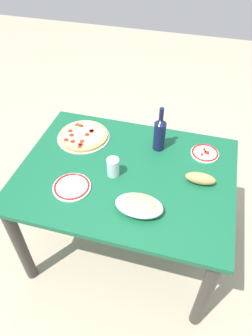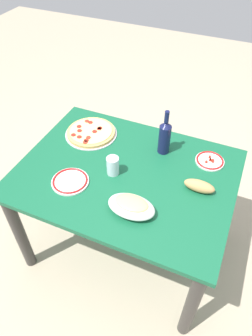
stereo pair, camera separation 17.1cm
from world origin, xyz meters
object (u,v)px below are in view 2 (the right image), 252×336
(baked_pasta_dish, at_px, (131,206))
(side_plate_far, at_px, (70,181))
(wine_bottle, at_px, (165,136))
(bread_loaf, at_px, (199,186))
(dining_table, at_px, (126,187))
(side_plate_near, at_px, (210,161))
(water_glass, at_px, (113,166))
(pepperoni_pizza, at_px, (91,132))

(baked_pasta_dish, xyz_separation_m, side_plate_far, (0.38, -0.05, -0.03))
(wine_bottle, distance_m, bread_loaf, 0.36)
(baked_pasta_dish, bearing_deg, dining_table, -61.04)
(side_plate_near, relative_size, bread_loaf, 1.01)
(dining_table, xyz_separation_m, side_plate_near, (-0.41, -0.27, 0.13))
(dining_table, height_order, bread_loaf, bread_loaf)
(water_glass, height_order, side_plate_near, water_glass)
(dining_table, relative_size, water_glass, 11.08)
(pepperoni_pizza, bearing_deg, side_plate_near, -176.54)
(pepperoni_pizza, bearing_deg, water_glass, 136.93)
(side_plate_far, bearing_deg, baked_pasta_dish, 172.66)
(wine_bottle, bearing_deg, bread_loaf, 140.72)
(dining_table, distance_m, side_plate_near, 0.51)
(side_plate_far, height_order, bread_loaf, bread_loaf)
(dining_table, distance_m, wine_bottle, 0.37)
(water_glass, xyz_separation_m, bread_loaf, (-0.47, -0.06, -0.02))
(baked_pasta_dish, xyz_separation_m, water_glass, (0.20, -0.21, 0.01))
(wine_bottle, xyz_separation_m, water_glass, (0.20, 0.28, -0.06))
(dining_table, relative_size, pepperoni_pizza, 3.66)
(dining_table, height_order, pepperoni_pizza, pepperoni_pizza)
(baked_pasta_dish, height_order, side_plate_far, baked_pasta_dish)
(water_glass, bearing_deg, side_plate_near, -147.38)
(wine_bottle, xyz_separation_m, side_plate_near, (-0.28, -0.02, -0.10))
(wine_bottle, xyz_separation_m, side_plate_far, (0.38, 0.44, -0.10))
(baked_pasta_dish, xyz_separation_m, side_plate_near, (-0.28, -0.51, -0.03))
(dining_table, relative_size, side_plate_far, 5.91)
(side_plate_far, relative_size, bread_loaf, 1.24)
(side_plate_far, bearing_deg, dining_table, -141.80)
(dining_table, xyz_separation_m, baked_pasta_dish, (-0.13, 0.24, 0.16))
(wine_bottle, relative_size, bread_loaf, 1.74)
(pepperoni_pizza, relative_size, side_plate_far, 1.62)
(dining_table, xyz_separation_m, bread_loaf, (-0.40, -0.03, 0.15))
(dining_table, distance_m, baked_pasta_dish, 0.32)
(pepperoni_pizza, relative_size, wine_bottle, 1.16)
(water_glass, bearing_deg, bread_loaf, -172.31)
(pepperoni_pizza, distance_m, side_plate_far, 0.43)
(water_glass, bearing_deg, dining_table, -150.96)
(dining_table, distance_m, pepperoni_pizza, 0.43)
(dining_table, bearing_deg, side_plate_near, -146.85)
(pepperoni_pizza, height_order, water_glass, water_glass)
(water_glass, relative_size, side_plate_far, 0.53)
(baked_pasta_dish, xyz_separation_m, wine_bottle, (-0.00, -0.49, 0.07))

